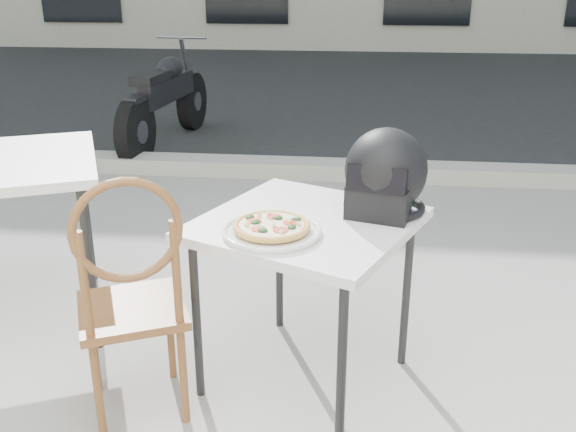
# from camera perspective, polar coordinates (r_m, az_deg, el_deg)

# --- Properties ---
(street_asphalt) EXTENTS (30.00, 8.00, 0.00)m
(street_asphalt) POSITION_cam_1_polar(r_m,az_deg,el_deg) (8.90, 3.04, 11.40)
(street_asphalt) COLOR black
(street_asphalt) RESTS_ON ground
(curb) EXTENTS (30.00, 0.25, 0.12)m
(curb) POSITION_cam_1_polar(r_m,az_deg,el_deg) (5.00, 0.27, 4.29)
(curb) COLOR gray
(curb) RESTS_ON ground
(cafe_table_main) EXTENTS (0.94, 0.94, 0.67)m
(cafe_table_main) POSITION_cam_1_polar(r_m,az_deg,el_deg) (2.32, 1.66, -1.71)
(cafe_table_main) COLOR silver
(cafe_table_main) RESTS_ON ground
(plate) EXTENTS (0.44, 0.44, 0.02)m
(plate) POSITION_cam_1_polar(r_m,az_deg,el_deg) (2.17, -1.46, -1.40)
(plate) COLOR silver
(plate) RESTS_ON cafe_table_main
(pizza) EXTENTS (0.28, 0.28, 0.03)m
(pizza) POSITION_cam_1_polar(r_m,az_deg,el_deg) (2.16, -1.46, -0.87)
(pizza) COLOR #DDA850
(pizza) RESTS_ON plate
(helmet) EXTENTS (0.38, 0.39, 0.31)m
(helmet) POSITION_cam_1_polar(r_m,az_deg,el_deg) (2.36, 8.63, 3.57)
(helmet) COLOR black
(helmet) RESTS_ON cafe_table_main
(cafe_chair_main) EXTENTS (0.48, 0.48, 0.94)m
(cafe_chair_main) POSITION_cam_1_polar(r_m,az_deg,el_deg) (2.21, -13.81, -6.26)
(cafe_chair_main) COLOR brown
(cafe_chair_main) RESTS_ON ground
(motorcycle) EXTENTS (0.48, 1.86, 0.93)m
(motorcycle) POSITION_cam_1_polar(r_m,az_deg,el_deg) (5.91, -10.79, 10.04)
(motorcycle) COLOR black
(motorcycle) RESTS_ON street_asphalt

